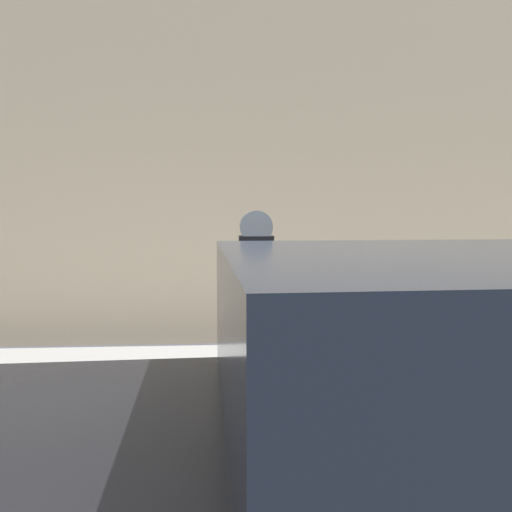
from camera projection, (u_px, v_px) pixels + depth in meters
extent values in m
cube|color=#9E9B96|center=(200.00, 398.00, 4.13)|extent=(24.00, 2.80, 0.15)
cube|color=tan|center=(207.00, 152.00, 6.12)|extent=(24.00, 0.30, 4.73)
cylinder|color=slate|center=(256.00, 379.00, 2.90)|extent=(0.06, 0.06, 0.98)
cube|color=black|center=(256.00, 266.00, 2.85)|extent=(0.19, 0.14, 0.35)
cube|color=gray|center=(257.00, 263.00, 2.77)|extent=(0.11, 0.01, 0.12)
cylinder|color=slate|center=(256.00, 227.00, 2.83)|extent=(0.18, 0.11, 0.18)
cylinder|color=black|center=(169.00, 477.00, 2.36)|extent=(0.71, 0.25, 0.70)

